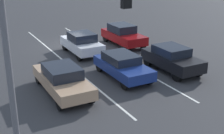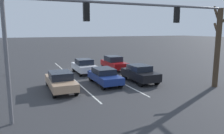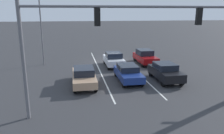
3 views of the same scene
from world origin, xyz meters
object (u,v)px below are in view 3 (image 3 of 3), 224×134
(car_black_leftlane_front, at_px, (165,72))
(car_maroon_leftlane_second, at_px, (145,57))
(car_tan_rightlane_front, at_px, (84,76))
(traffic_signal_gantry, at_px, (104,29))
(street_lamp_right_shoulder, at_px, (42,19))
(car_white_midlane_second, at_px, (114,59))
(car_navy_midlane_front, at_px, (128,73))

(car_black_leftlane_front, relative_size, car_maroon_leftlane_second, 0.95)
(car_tan_rightlane_front, height_order, car_maroon_leftlane_second, car_maroon_leftlane_second)
(car_black_leftlane_front, relative_size, car_tan_rightlane_front, 0.87)
(car_tan_rightlane_front, distance_m, traffic_signal_gantry, 6.76)
(car_black_leftlane_front, bearing_deg, street_lamp_right_shoulder, -36.00)
(car_black_leftlane_front, height_order, street_lamp_right_shoulder, street_lamp_right_shoulder)
(car_tan_rightlane_front, bearing_deg, car_maroon_leftlane_second, -138.64)
(traffic_signal_gantry, bearing_deg, car_black_leftlane_front, -139.31)
(car_tan_rightlane_front, bearing_deg, car_white_midlane_second, -121.42)
(car_black_leftlane_front, bearing_deg, car_tan_rightlane_front, -0.45)
(car_navy_midlane_front, relative_size, car_white_midlane_second, 1.05)
(car_navy_midlane_front, height_order, traffic_signal_gantry, traffic_signal_gantry)
(car_white_midlane_second, bearing_deg, car_black_leftlane_front, 120.87)
(street_lamp_right_shoulder, bearing_deg, traffic_signal_gantry, 110.43)
(car_navy_midlane_front, bearing_deg, traffic_signal_gantry, 63.30)
(car_black_leftlane_front, xyz_separation_m, car_navy_midlane_front, (3.19, -0.49, -0.07))
(car_tan_rightlane_front, distance_m, car_white_midlane_second, 6.75)
(traffic_signal_gantry, height_order, street_lamp_right_shoulder, street_lamp_right_shoulder)
(car_maroon_leftlane_second, xyz_separation_m, traffic_signal_gantry, (6.40, 11.73, 4.08))
(car_tan_rightlane_front, xyz_separation_m, traffic_signal_gantry, (-0.94, 5.27, 4.14))
(car_navy_midlane_front, xyz_separation_m, car_maroon_leftlane_second, (-3.53, -6.03, 0.09))
(car_maroon_leftlane_second, bearing_deg, car_black_leftlane_front, 87.03)
(car_maroon_leftlane_second, bearing_deg, car_white_midlane_second, 10.33)
(car_white_midlane_second, relative_size, car_maroon_leftlane_second, 0.92)
(car_white_midlane_second, height_order, street_lamp_right_shoulder, street_lamp_right_shoulder)
(car_tan_rightlane_front, xyz_separation_m, car_white_midlane_second, (-3.52, -5.76, 0.04))
(car_white_midlane_second, bearing_deg, car_navy_midlane_front, 93.06)
(car_navy_midlane_front, height_order, car_maroon_leftlane_second, car_maroon_leftlane_second)
(car_black_leftlane_front, relative_size, car_white_midlane_second, 1.03)
(car_black_leftlane_front, bearing_deg, traffic_signal_gantry, 40.69)
(car_tan_rightlane_front, distance_m, car_navy_midlane_front, 3.83)
(car_black_leftlane_front, xyz_separation_m, street_lamp_right_shoulder, (10.97, -7.97, 4.27))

